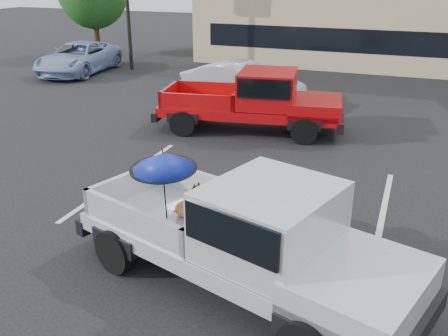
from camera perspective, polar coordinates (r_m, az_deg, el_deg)
The scene contains 7 objects.
ground at distance 9.43m, azimuth -2.10°, elevation -8.16°, with size 90.00×90.00×0.00m, color black.
stripe_left at distance 12.30m, azimuth -11.32°, elevation -1.06°, with size 0.12×5.00×0.01m, color silver.
stripe_right at distance 10.59m, azimuth 17.57°, elevation -5.66°, with size 0.12×5.00×0.01m, color silver.
silver_pickup at distance 7.48m, azimuth 3.67°, elevation -7.55°, with size 6.02×3.57×2.06m.
red_pickup at distance 15.27m, azimuth 4.32°, elevation 7.89°, with size 5.93×2.86×1.87m.
silver_sedan at distance 18.43m, azimuth 2.15°, elevation 9.55°, with size 1.61×4.61×1.52m, color #B3B5BB.
blue_suv at distance 25.21m, azimuth -16.26°, elevation 11.99°, with size 2.37×5.14×1.43m, color #88A1CC.
Camera 1 is at (3.27, -7.46, 4.74)m, focal length 40.00 mm.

